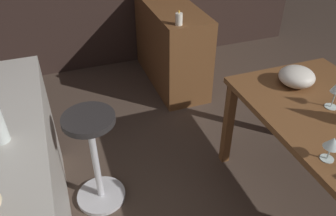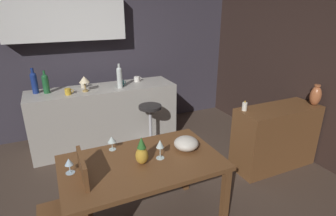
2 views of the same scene
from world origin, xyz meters
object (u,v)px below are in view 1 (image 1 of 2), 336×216
pillar_candle_tall (179,19)px  fruit_bowl (297,77)px  sideboard_cabinet (171,45)px  wine_glass_left (332,143)px  bar_stool (95,158)px

pillar_candle_tall → fruit_bowl: bearing=-157.8°
fruit_bowl → sideboard_cabinet: bearing=11.7°
wine_glass_left → fruit_bowl: wine_glass_left is taller
fruit_bowl → bar_stool: bearing=83.5°
sideboard_cabinet → bar_stool: 1.68m
sideboard_cabinet → fruit_bowl: fruit_bowl is taller
bar_stool → wine_glass_left: wine_glass_left is taller
sideboard_cabinet → bar_stool: size_ratio=1.54×
pillar_candle_tall → sideboard_cabinet: bearing=-13.0°
fruit_bowl → pillar_candle_tall: size_ratio=1.82×
fruit_bowl → pillar_candle_tall: pillar_candle_tall is taller
bar_stool → wine_glass_left: 1.38m
bar_stool → wine_glass_left: (-0.78, -1.05, 0.46)m
bar_stool → wine_glass_left: bearing=-126.8°
fruit_bowl → wine_glass_left: bearing=155.8°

